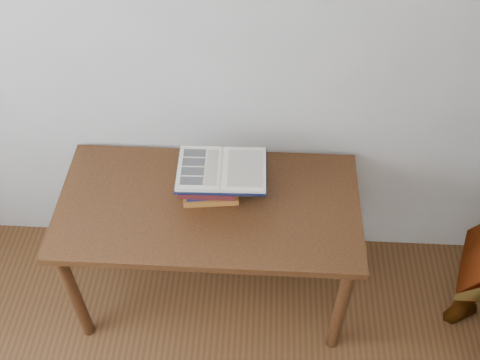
{
  "coord_description": "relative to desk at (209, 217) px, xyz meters",
  "views": [
    {
      "loc": [
        0.31,
        -0.24,
        2.71
      ],
      "look_at": [
        0.23,
        1.36,
        0.93
      ],
      "focal_mm": 42.0,
      "sensor_mm": 36.0,
      "label": 1
    }
  ],
  "objects": [
    {
      "name": "open_book",
      "position": [
        0.06,
        0.06,
        0.26
      ],
      "size": [
        0.4,
        0.29,
        0.03
      ],
      "rotation": [
        0.0,
        0.0,
        0.02
      ],
      "color": "black",
      "rests_on": "book_stack"
    },
    {
      "name": "desk",
      "position": [
        0.0,
        0.0,
        0.0
      ],
      "size": [
        1.38,
        0.69,
        0.74
      ],
      "color": "#4B2F12",
      "rests_on": "ground"
    },
    {
      "name": "book_stack",
      "position": [
        -0.0,
        0.05,
        0.17
      ],
      "size": [
        0.27,
        0.2,
        0.14
      ],
      "color": "#B25C28",
      "rests_on": "desk"
    }
  ]
}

